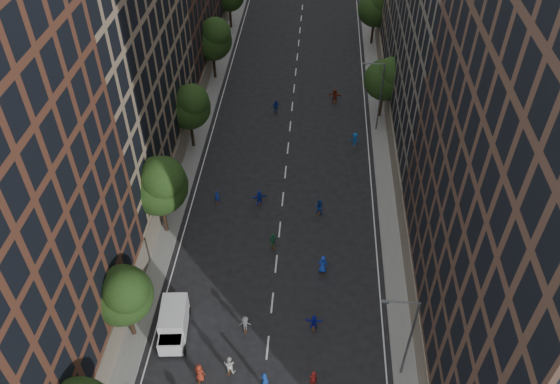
{
  "coord_description": "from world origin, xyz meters",
  "views": [
    {
      "loc": [
        2.8,
        -11.06,
        39.12
      ],
      "look_at": [
        -0.21,
        30.38,
        2.0
      ],
      "focal_mm": 35.0,
      "sensor_mm": 36.0,
      "label": 1
    }
  ],
  "objects_px": {
    "cargo_van": "(174,323)",
    "streetlamp_near": "(408,335)",
    "streetlamp_far": "(379,93)",
    "skater_1": "(265,381)"
  },
  "relations": [
    {
      "from": "streetlamp_far",
      "to": "skater_1",
      "type": "xyz_separation_m",
      "value": [
        -10.27,
        -34.97,
        -4.21
      ]
    },
    {
      "from": "cargo_van",
      "to": "skater_1",
      "type": "xyz_separation_m",
      "value": [
        7.91,
        -4.35,
        -0.36
      ]
    },
    {
      "from": "streetlamp_near",
      "to": "cargo_van",
      "type": "xyz_separation_m",
      "value": [
        -18.18,
        2.38,
        -3.86
      ]
    },
    {
      "from": "cargo_van",
      "to": "skater_1",
      "type": "distance_m",
      "value": 9.03
    },
    {
      "from": "cargo_van",
      "to": "streetlamp_near",
      "type": "bearing_deg",
      "value": -12.8
    },
    {
      "from": "cargo_van",
      "to": "skater_1",
      "type": "bearing_deg",
      "value": -34.13
    },
    {
      "from": "streetlamp_far",
      "to": "skater_1",
      "type": "bearing_deg",
      "value": -106.37
    },
    {
      "from": "streetlamp_near",
      "to": "skater_1",
      "type": "xyz_separation_m",
      "value": [
        -10.27,
        -1.97,
        -4.21
      ]
    },
    {
      "from": "streetlamp_far",
      "to": "cargo_van",
      "type": "distance_m",
      "value": 35.82
    },
    {
      "from": "streetlamp_far",
      "to": "skater_1",
      "type": "distance_m",
      "value": 36.69
    }
  ]
}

